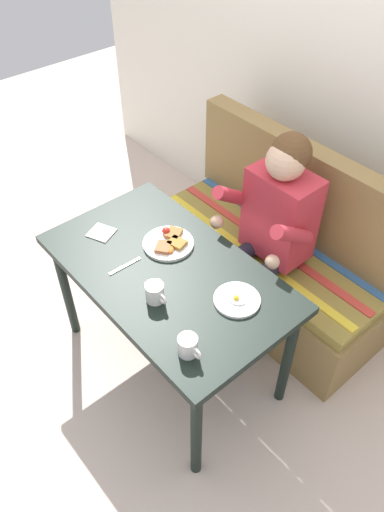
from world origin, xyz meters
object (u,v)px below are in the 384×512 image
Objects in this scene: coffee_mug at (188,346)px; napkin at (101,233)px; plate_breakfast at (169,243)px; coffee_mug_second at (155,292)px; person at (270,223)px; table at (168,282)px; fork at (125,266)px; plate_eggs at (237,300)px; couch at (272,257)px.

coffee_mug is 1.01× the size of napkin.
coffee_mug_second reaches higher than plate_breakfast.
plate_breakfast is at bearing 148.13° from coffee_mug.
person is at bearing 53.75° from napkin.
table is 0.21m from fork.
plate_breakfast reaches higher than plate_eggs.
table is at bearing -41.66° from plate_breakfast.
coffee_mug_second is 0.69× the size of fork.
plate_breakfast is at bearing 179.75° from plate_eggs.
plate_eggs is 1.72× the size of coffee_mug_second.
coffee_mug is (0.41, -0.99, 0.45)m from couch.
plate_eggs is at bearing 14.72° from napkin.
napkin is (-0.50, -0.68, -0.01)m from person.
person is 5.97× the size of plate_eggs.
person is (0.09, 0.59, 0.09)m from table.
table is 10.17× the size of coffee_mug_second.
plate_eggs is (0.34, 0.11, 0.09)m from table.
table is 0.43m from napkin.
person is 10.40× the size of napkin.
person is at bearing 117.75° from plate_eggs.
couch is 5.88× the size of plate_breakfast.
person is 0.84m from napkin.
couch reaches higher than coffee_mug_second.
fork is (-0.23, -0.73, -0.01)m from person.
person is 10.27× the size of coffee_mug_second.
plate_eggs reaches higher than table.
plate_eggs is 0.54m from fork.
coffee_mug_second is 0.53m from napkin.
table is 0.23m from coffee_mug_second.
table is 4.90× the size of plate_breakfast.
coffee_mug_second reaches higher than napkin.
plate_eggs is (0.47, -0.00, -0.01)m from plate_breakfast.
napkin reaches higher than table.
coffee_mug reaches higher than table.
couch is at bearing 82.43° from fork.
plate_breakfast is at bearing 87.32° from fork.
coffee_mug is at bearing -78.53° from plate_eggs.
plate_breakfast is (-0.21, -0.48, 0.00)m from person.
person is 10.27× the size of coffee_mug.
fork is at bearing 171.04° from coffee_mug.
person is (0.09, -0.17, 0.41)m from couch.
coffee_mug_second is at bearing -88.36° from person.
napkin is (-0.41, -0.09, 0.09)m from table.
table is 5.91× the size of plate_eggs.
plate_eggs is at bearing 48.27° from coffee_mug_second.
couch is (0.00, 0.76, -0.32)m from table.
person is at bearing 65.92° from plate_breakfast.
plate_breakfast is 1.21× the size of plate_eggs.
napkin is (-0.41, -0.85, 0.40)m from couch.
plate_eggs is 0.35m from coffee_mug_second.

